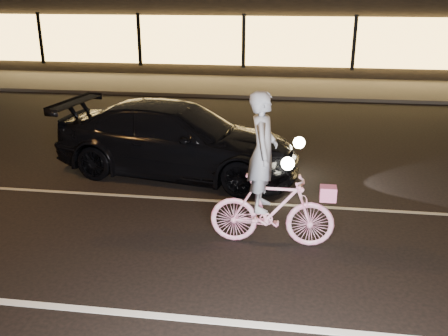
# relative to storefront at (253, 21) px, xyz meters

# --- Properties ---
(ground) EXTENTS (90.00, 90.00, 0.00)m
(ground) POSITION_rel_storefront_xyz_m (0.00, -18.97, -2.15)
(ground) COLOR black
(ground) RESTS_ON ground
(lane_stripe_near) EXTENTS (60.00, 0.12, 0.01)m
(lane_stripe_near) POSITION_rel_storefront_xyz_m (0.00, -20.47, -2.14)
(lane_stripe_near) COLOR silver
(lane_stripe_near) RESTS_ON ground
(lane_stripe_far) EXTENTS (60.00, 0.10, 0.01)m
(lane_stripe_far) POSITION_rel_storefront_xyz_m (0.00, -16.97, -2.14)
(lane_stripe_far) COLOR gray
(lane_stripe_far) RESTS_ON ground
(sidewalk) EXTENTS (30.00, 4.00, 0.12)m
(sidewalk) POSITION_rel_storefront_xyz_m (0.00, -5.97, -2.09)
(sidewalk) COLOR #383533
(sidewalk) RESTS_ON ground
(storefront) EXTENTS (25.40, 8.42, 4.20)m
(storefront) POSITION_rel_storefront_xyz_m (0.00, 0.00, 0.00)
(storefront) COLOR black
(storefront) RESTS_ON ground
(cyclist) EXTENTS (1.90, 0.65, 2.39)m
(cyclist) POSITION_rel_storefront_xyz_m (1.92, -18.45, -1.30)
(cyclist) COLOR #FB4593
(cyclist) RESTS_ON ground
(sedan) EXTENTS (5.39, 2.84, 1.49)m
(sedan) POSITION_rel_storefront_xyz_m (-0.18, -15.57, -1.40)
(sedan) COLOR black
(sedan) RESTS_ON ground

